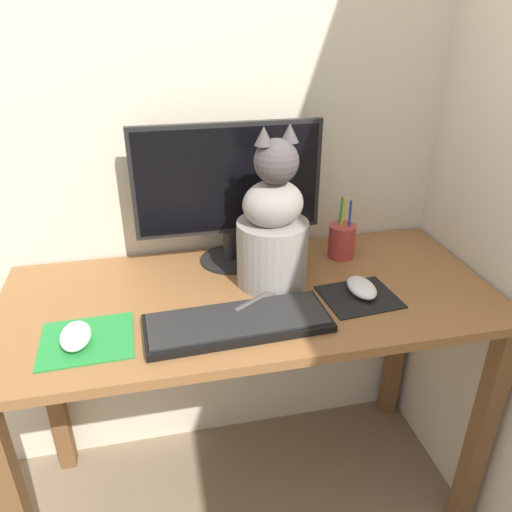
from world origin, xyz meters
name	(u,v)px	position (x,y,z in m)	size (l,w,h in m)	color
ground_plane	(251,490)	(0.00, 0.00, 0.00)	(12.00, 12.00, 0.00)	#847056
wall_back	(225,74)	(0.00, 0.31, 1.25)	(7.00, 0.04, 2.50)	beige
desk	(250,332)	(0.00, 0.00, 0.63)	(1.26, 0.57, 0.75)	brown
monitor	(228,188)	(-0.02, 0.19, 0.98)	(0.51, 0.17, 0.40)	black
keyboard	(238,322)	(-0.06, -0.14, 0.76)	(0.43, 0.18, 0.02)	black
mousepad_left	(87,340)	(-0.40, -0.12, 0.76)	(0.21, 0.18, 0.00)	#238438
mousepad_right	(359,297)	(0.27, -0.08, 0.76)	(0.20, 0.18, 0.00)	black
computer_mouse_left	(76,336)	(-0.42, -0.13, 0.78)	(0.07, 0.11, 0.04)	white
computer_mouse_right	(362,287)	(0.28, -0.06, 0.77)	(0.07, 0.11, 0.03)	white
cat	(273,229)	(0.07, 0.04, 0.91)	(0.25, 0.27, 0.42)	gray
pen_cup	(342,240)	(0.30, 0.15, 0.80)	(0.08, 0.08, 0.18)	#B23833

